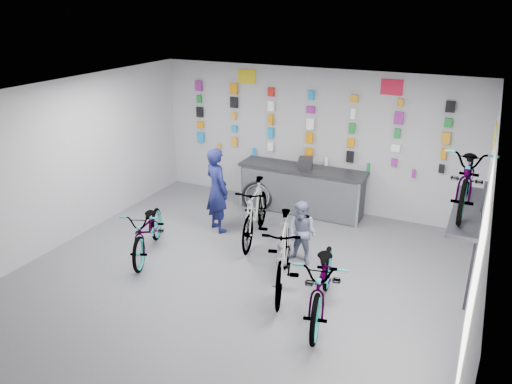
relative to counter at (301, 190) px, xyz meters
The scene contains 20 objects.
floor 3.57m from the counter, 90.00° to the right, with size 8.00×8.00×0.00m, color #4E4E52.
ceiling 4.34m from the counter, 90.00° to the right, with size 8.00×8.00×0.00m, color white.
wall_back 1.11m from the counter, 90.00° to the left, with size 7.00×7.00×0.00m, color #ABABAD.
wall_left 5.08m from the counter, 134.67° to the right, with size 8.00×8.00×0.00m, color #ABABAD.
wall_right 5.08m from the counter, 45.33° to the right, with size 8.00×8.00×0.00m, color #ABABAD.
counter is the anchor object (origin of this frame).
merch_wall 1.39m from the counter, 106.10° to the left, with size 5.57×0.08×1.57m.
wall_bracket 4.18m from the counter, 35.12° to the right, with size 0.39×1.90×2.00m.
sign_left 2.73m from the counter, 163.67° to the left, with size 0.42×0.02×0.30m, color gold.
sign_right 2.78m from the counter, 15.36° to the left, with size 0.42×0.02×0.30m, color red.
sign_side 4.72m from the counter, 33.92° to the right, with size 0.02×0.40×0.30m, color gold.
bike_left 3.46m from the counter, 120.91° to the right, with size 0.63×1.82×0.96m, color gray.
bike_center 3.07m from the counter, 74.77° to the right, with size 0.56×1.98×1.19m, color gray.
bike_right 3.72m from the counter, 64.54° to the right, with size 0.73×2.08×1.09m, color gray.
bike_service 1.65m from the counter, 101.01° to the right, with size 0.54×1.91×1.15m, color gray.
bike_wall 4.30m from the counter, 35.76° to the right, with size 0.63×1.80×0.95m, color gray.
clerk 1.98m from the counter, 127.07° to the right, with size 0.62×0.40×1.69m, color #14184A.
customer 2.24m from the counter, 69.24° to the right, with size 0.55×0.43×1.13m, color slate.
spare_wheel 0.96m from the counter, 156.99° to the right, with size 0.70×0.40×0.66m.
register 0.63m from the counter, ahead, with size 0.28×0.30×0.22m, color black.
Camera 1 is at (3.39, -5.81, 4.31)m, focal length 35.00 mm.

